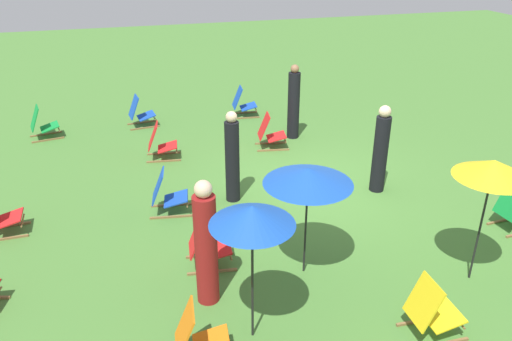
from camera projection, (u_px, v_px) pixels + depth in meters
The scene contains 17 objects.
ground_plane at pixel (313, 186), 10.24m from camera, with size 40.00×40.00×0.00m, color #477A33.
deckchair_0 at pixel (42, 124), 12.42m from camera, with size 0.61×0.84×0.83m.
deckchair_2 at pixel (198, 339), 5.91m from camera, with size 0.55×0.81×0.83m.
deckchair_3 at pixel (270, 133), 11.88m from camera, with size 0.59×0.83×0.83m.
deckchair_7 at pixel (432, 311), 6.34m from camera, with size 0.50×0.77×0.83m.
deckchair_8 at pixel (207, 245), 7.67m from camera, with size 0.56×0.81×0.83m.
deckchair_9 at pixel (140, 113), 13.18m from camera, with size 0.56×0.81×0.83m.
deckchair_10 at pixel (160, 143), 11.32m from camera, with size 0.57×0.81×0.83m.
deckchair_11 at pixel (243, 103), 13.90m from camera, with size 0.55×0.81×0.83m.
deckchair_12 at pixel (167, 194), 9.13m from camera, with size 0.59×0.82×0.83m.
umbrella_0 at pixel (308, 176), 7.00m from camera, with size 1.27×1.27×1.73m.
umbrella_1 at pixel (493, 169), 6.77m from camera, with size 1.05×1.05×1.93m.
umbrella_2 at pixel (252, 216), 5.71m from camera, with size 1.01×1.01×1.90m.
person_0 at pixel (294, 104), 12.27m from camera, with size 0.37×0.37×1.83m.
person_1 at pixel (380, 151), 9.72m from camera, with size 0.40×0.40×1.76m.
person_2 at pixel (232, 159), 9.36m from camera, with size 0.31×0.31×1.78m.
person_3 at pixel (206, 246), 6.72m from camera, with size 0.44×0.44×1.86m.
Camera 1 is at (-8.44, 3.60, 4.70)m, focal length 35.43 mm.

